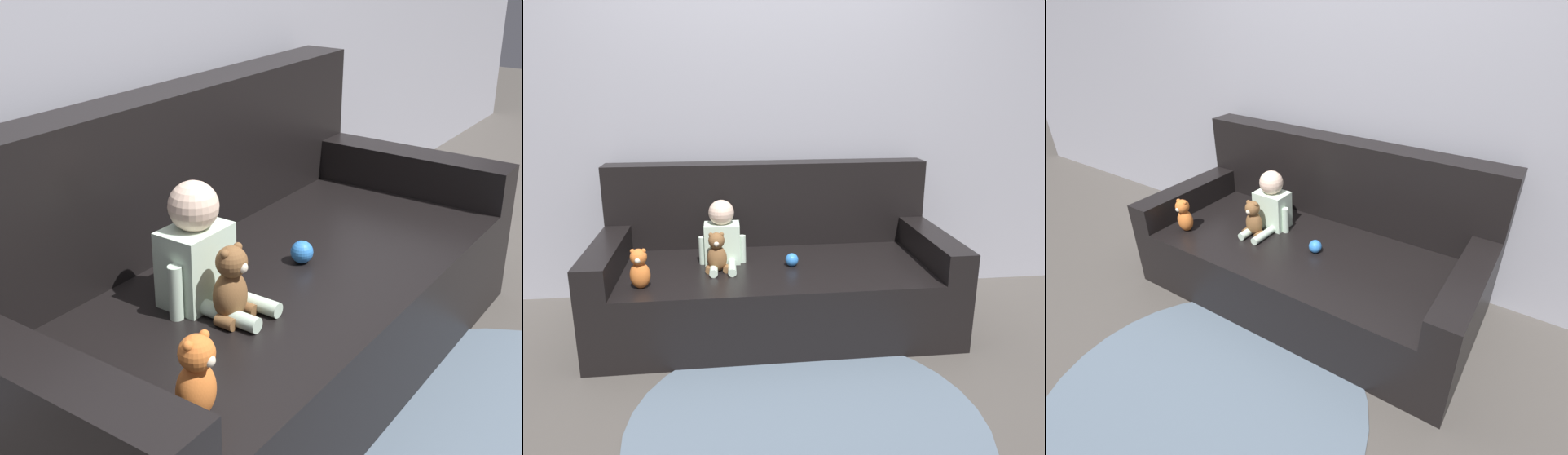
{
  "view_description": "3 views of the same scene",
  "coord_description": "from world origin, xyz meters",
  "views": [
    {
      "loc": [
        -1.75,
        -1.2,
        1.44
      ],
      "look_at": [
        -0.1,
        -0.04,
        0.58
      ],
      "focal_mm": 50.0,
      "sensor_mm": 36.0,
      "label": 1
    },
    {
      "loc": [
        -0.28,
        -2.82,
        1.42
      ],
      "look_at": [
        0.05,
        -0.09,
        0.63
      ],
      "focal_mm": 35.0,
      "sensor_mm": 36.0,
      "label": 2
    },
    {
      "loc": [
        1.14,
        -1.76,
        1.69
      ],
      "look_at": [
        0.04,
        -0.07,
        0.54
      ],
      "focal_mm": 28.0,
      "sensor_mm": 36.0,
      "label": 3
    }
  ],
  "objects": [
    {
      "name": "teddy_bear_brown",
      "position": [
        -0.33,
        -0.11,
        0.5
      ],
      "size": [
        0.13,
        0.1,
        0.23
      ],
      "color": "brown",
      "rests_on": "couch"
    },
    {
      "name": "ground_plane",
      "position": [
        0.0,
        0.0,
        0.0
      ],
      "size": [
        12.0,
        12.0,
        0.0
      ],
      "primitive_type": "plane",
      "color": "#4C4742"
    },
    {
      "name": "person_baby",
      "position": [
        -0.3,
        0.03,
        0.55
      ],
      "size": [
        0.27,
        0.33,
        0.37
      ],
      "color": "silver",
      "rests_on": "couch"
    },
    {
      "name": "plush_toy_side",
      "position": [
        -0.72,
        -0.31,
        0.5
      ],
      "size": [
        0.1,
        0.1,
        0.22
      ],
      "color": "orange",
      "rests_on": "couch"
    },
    {
      "name": "couch",
      "position": [
        0.0,
        0.08,
        0.3
      ],
      "size": [
        2.04,
        0.97,
        0.93
      ],
      "color": "black",
      "rests_on": "ground_plane"
    },
    {
      "name": "toy_ball",
      "position": [
        0.1,
        -0.07,
        0.43
      ],
      "size": [
        0.08,
        0.08,
        0.08
      ],
      "color": "#337FDB",
      "rests_on": "couch"
    }
  ]
}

